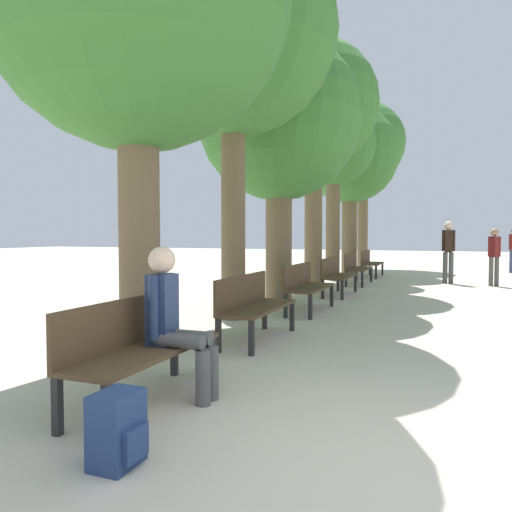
# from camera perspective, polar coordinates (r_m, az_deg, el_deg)

# --- Properties ---
(ground_plane) EXTENTS (80.00, 80.00, 0.00)m
(ground_plane) POSITION_cam_1_polar(r_m,az_deg,el_deg) (3.27, 16.96, -23.31)
(ground_plane) COLOR beige
(bench_row_0) EXTENTS (0.52, 1.69, 0.86)m
(bench_row_0) POSITION_cam_1_polar(r_m,az_deg,el_deg) (4.37, -13.42, -9.56)
(bench_row_0) COLOR #4C3823
(bench_row_0) RESTS_ON ground_plane
(bench_row_1) EXTENTS (0.52, 1.69, 0.86)m
(bench_row_1) POSITION_cam_1_polar(r_m,az_deg,el_deg) (6.65, -0.44, -5.31)
(bench_row_1) COLOR #4C3823
(bench_row_1) RESTS_ON ground_plane
(bench_row_2) EXTENTS (0.52, 1.69, 0.86)m
(bench_row_2) POSITION_cam_1_polar(r_m,az_deg,el_deg) (9.12, 5.66, -3.18)
(bench_row_2) COLOR #4C3823
(bench_row_2) RESTS_ON ground_plane
(bench_row_3) EXTENTS (0.52, 1.69, 0.86)m
(bench_row_3) POSITION_cam_1_polar(r_m,az_deg,el_deg) (11.65, 9.12, -1.95)
(bench_row_3) COLOR #4C3823
(bench_row_3) RESTS_ON ground_plane
(bench_row_4) EXTENTS (0.52, 1.69, 0.86)m
(bench_row_4) POSITION_cam_1_polar(r_m,az_deg,el_deg) (14.21, 11.34, -1.16)
(bench_row_4) COLOR #4C3823
(bench_row_4) RESTS_ON ground_plane
(bench_row_5) EXTENTS (0.52, 1.69, 0.86)m
(bench_row_5) POSITION_cam_1_polar(r_m,az_deg,el_deg) (16.79, 12.88, -0.60)
(bench_row_5) COLOR #4C3823
(bench_row_5) RESTS_ON ground_plane
(tree_row_1) EXTENTS (3.43, 3.43, 6.45)m
(tree_row_1) POSITION_cam_1_polar(r_m,az_deg,el_deg) (8.89, -2.66, 24.13)
(tree_row_1) COLOR brown
(tree_row_1) RESTS_ON ground_plane
(tree_row_2) EXTENTS (3.40, 3.40, 5.52)m
(tree_row_2) POSITION_cam_1_polar(r_m,az_deg,el_deg) (10.73, 2.64, 15.18)
(tree_row_2) COLOR brown
(tree_row_2) RESTS_ON ground_plane
(tree_row_3) EXTENTS (3.35, 3.35, 6.45)m
(tree_row_3) POSITION_cam_1_polar(r_m,az_deg,el_deg) (13.60, 6.64, 16.59)
(tree_row_3) COLOR brown
(tree_row_3) RESTS_ON ground_plane
(tree_row_4) EXTENTS (2.54, 2.54, 5.41)m
(tree_row_4) POSITION_cam_1_polar(r_m,az_deg,el_deg) (15.68, 8.83, 12.21)
(tree_row_4) COLOR brown
(tree_row_4) RESTS_ON ground_plane
(tree_row_5) EXTENTS (3.42, 3.42, 5.93)m
(tree_row_5) POSITION_cam_1_polar(r_m,az_deg,el_deg) (18.32, 10.69, 11.14)
(tree_row_5) COLOR brown
(tree_row_5) RESTS_ON ground_plane
(tree_row_6) EXTENTS (3.35, 3.35, 6.79)m
(tree_row_6) POSITION_cam_1_polar(r_m,az_deg,el_deg) (21.28, 12.18, 12.35)
(tree_row_6) COLOR brown
(tree_row_6) RESTS_ON ground_plane
(person_seated) EXTENTS (0.61, 0.35, 1.31)m
(person_seated) POSITION_cam_1_polar(r_m,az_deg,el_deg) (4.37, -9.34, -7.00)
(person_seated) COLOR #4C4C4C
(person_seated) RESTS_ON ground_plane
(backpack) EXTENTS (0.27, 0.31, 0.46)m
(backpack) POSITION_cam_1_polar(r_m,az_deg,el_deg) (3.33, -15.53, -18.59)
(backpack) COLOR navy
(backpack) RESTS_ON ground_plane
(pedestrian_near) EXTENTS (0.36, 0.25, 1.77)m
(pedestrian_near) POSITION_cam_1_polar(r_m,az_deg,el_deg) (15.15, 21.13, 0.87)
(pedestrian_near) COLOR #4C4C4C
(pedestrian_near) RESTS_ON ground_plane
(pedestrian_mid) EXTENTS (0.32, 0.28, 1.56)m
(pedestrian_mid) POSITION_cam_1_polar(r_m,az_deg,el_deg) (14.87, 25.58, 0.30)
(pedestrian_mid) COLOR #4C4C4C
(pedestrian_mid) RESTS_ON ground_plane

